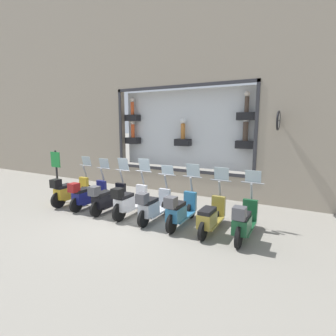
% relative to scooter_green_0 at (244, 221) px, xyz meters
% --- Properties ---
extents(ground_plane, '(120.00, 120.00, 0.00)m').
position_rel_scooter_green_0_xyz_m(ground_plane, '(-0.16, 3.35, -0.48)').
color(ground_plane, gray).
extents(building_facade, '(1.23, 36.00, 10.89)m').
position_rel_scooter_green_0_xyz_m(building_facade, '(3.44, 3.35, 5.09)').
color(building_facade, gray).
rests_on(building_facade, ground_plane).
extents(scooter_green_0, '(1.81, 0.61, 1.60)m').
position_rel_scooter_green_0_xyz_m(scooter_green_0, '(0.00, 0.00, 0.00)').
color(scooter_green_0, black).
rests_on(scooter_green_0, ground_plane).
extents(scooter_olive_1, '(1.80, 0.61, 1.62)m').
position_rel_scooter_green_0_xyz_m(scooter_olive_1, '(0.06, 0.87, -0.06)').
color(scooter_olive_1, black).
rests_on(scooter_olive_1, ground_plane).
extents(scooter_teal_2, '(1.81, 0.60, 1.65)m').
position_rel_scooter_green_0_xyz_m(scooter_teal_2, '(0.00, 1.74, 0.00)').
color(scooter_teal_2, black).
rests_on(scooter_teal_2, ground_plane).
extents(scooter_silver_3, '(1.80, 0.60, 1.55)m').
position_rel_scooter_green_0_xyz_m(scooter_silver_3, '(-0.01, 2.61, -0.01)').
color(scooter_silver_3, black).
rests_on(scooter_silver_3, ground_plane).
extents(scooter_white_4, '(1.81, 0.61, 1.71)m').
position_rel_scooter_green_0_xyz_m(scooter_white_4, '(0.01, 3.48, 0.01)').
color(scooter_white_4, black).
rests_on(scooter_white_4, ground_plane).
extents(scooter_black_5, '(1.80, 0.60, 1.67)m').
position_rel_scooter_green_0_xyz_m(scooter_black_5, '(-0.01, 4.34, -0.01)').
color(scooter_black_5, black).
rests_on(scooter_black_5, ground_plane).
extents(scooter_navy_6, '(1.80, 0.61, 1.60)m').
position_rel_scooter_green_0_xyz_m(scooter_navy_6, '(-0.01, 5.21, -0.01)').
color(scooter_navy_6, black).
rests_on(scooter_navy_6, ground_plane).
extents(scooter_yellow_7, '(1.81, 0.61, 1.63)m').
position_rel_scooter_green_0_xyz_m(scooter_yellow_7, '(0.00, 6.08, 0.01)').
color(scooter_yellow_7, black).
rests_on(scooter_yellow_7, ground_plane).
extents(shop_sign_post, '(0.36, 0.45, 1.89)m').
position_rel_scooter_green_0_xyz_m(shop_sign_post, '(0.03, 6.71, 0.55)').
color(shop_sign_post, '#232326').
rests_on(shop_sign_post, ground_plane).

